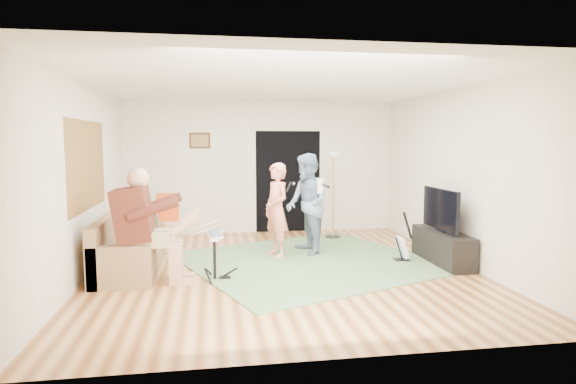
# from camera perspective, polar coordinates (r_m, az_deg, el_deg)

# --- Properties ---
(floor) EXTENTS (6.00, 6.00, 0.00)m
(floor) POSITION_cam_1_polar(r_m,az_deg,el_deg) (7.21, -0.59, -9.13)
(floor) COLOR brown
(floor) RESTS_ON ground
(walls) EXTENTS (5.50, 6.00, 2.70)m
(walls) POSITION_cam_1_polar(r_m,az_deg,el_deg) (6.98, -0.60, 1.63)
(walls) COLOR beige
(walls) RESTS_ON floor
(ceiling) EXTENTS (6.00, 6.00, 0.00)m
(ceiling) POSITION_cam_1_polar(r_m,az_deg,el_deg) (7.01, -0.62, 12.71)
(ceiling) COLOR white
(ceiling) RESTS_ON walls
(window_blinds) EXTENTS (0.00, 2.05, 2.05)m
(window_blinds) POSITION_cam_1_polar(r_m,az_deg,el_deg) (7.30, -22.72, 2.93)
(window_blinds) COLOR olive
(window_blinds) RESTS_ON walls
(doorway) EXTENTS (2.10, 0.00, 2.10)m
(doorway) POSITION_cam_1_polar(r_m,az_deg,el_deg) (10.03, 0.01, 1.25)
(doorway) COLOR black
(doorway) RESTS_ON walls
(picture_frame) EXTENTS (0.42, 0.03, 0.32)m
(picture_frame) POSITION_cam_1_polar(r_m,az_deg,el_deg) (9.88, -10.41, 6.01)
(picture_frame) COLOR #3F2314
(picture_frame) RESTS_ON walls
(area_rug) EXTENTS (4.58, 4.48, 0.02)m
(area_rug) POSITION_cam_1_polar(r_m,az_deg,el_deg) (7.65, 2.65, -8.19)
(area_rug) COLOR #537346
(area_rug) RESTS_ON floor
(sofa) EXTENTS (0.81, 1.96, 0.79)m
(sofa) POSITION_cam_1_polar(r_m,az_deg,el_deg) (7.44, -18.75, -6.88)
(sofa) COLOR olive
(sofa) RESTS_ON floor
(drummer) EXTENTS (1.00, 0.56, 1.54)m
(drummer) POSITION_cam_1_polar(r_m,az_deg,el_deg) (6.68, -16.05, -5.30)
(drummer) COLOR #582418
(drummer) RESTS_ON sofa
(drum_kit) EXTENTS (0.36, 0.65, 0.67)m
(drum_kit) POSITION_cam_1_polar(r_m,az_deg,el_deg) (6.69, -8.69, -7.80)
(drum_kit) COLOR black
(drum_kit) RESTS_ON floor
(singer) EXTENTS (0.54, 0.65, 1.54)m
(singer) POSITION_cam_1_polar(r_m,az_deg,el_deg) (7.84, -1.36, -2.15)
(singer) COLOR #EE8267
(singer) RESTS_ON floor
(microphone) EXTENTS (0.06, 0.06, 0.24)m
(microphone) POSITION_cam_1_polar(r_m,az_deg,el_deg) (7.83, 0.09, 0.63)
(microphone) COLOR black
(microphone) RESTS_ON singer
(guitarist) EXTENTS (0.76, 0.91, 1.69)m
(guitarist) POSITION_cam_1_polar(r_m,az_deg,el_deg) (8.02, 2.26, -1.42)
(guitarist) COLOR slate
(guitarist) RESTS_ON floor
(guitar_held) EXTENTS (0.14, 0.60, 0.26)m
(guitar_held) POSITION_cam_1_polar(r_m,az_deg,el_deg) (8.03, 3.67, 0.77)
(guitar_held) COLOR white
(guitar_held) RESTS_ON guitarist
(guitar_spare) EXTENTS (0.28, 0.25, 0.79)m
(guitar_spare) POSITION_cam_1_polar(r_m,az_deg,el_deg) (7.84, 13.38, -6.36)
(guitar_spare) COLOR black
(guitar_spare) RESTS_ON floor
(torchiere_lamp) EXTENTS (0.30, 0.30, 1.68)m
(torchiere_lamp) POSITION_cam_1_polar(r_m,az_deg,el_deg) (9.38, 5.39, 1.53)
(torchiere_lamp) COLOR black
(torchiere_lamp) RESTS_ON floor
(dining_chair) EXTENTS (0.41, 0.43, 0.96)m
(dining_chair) POSITION_cam_1_polar(r_m,az_deg,el_deg) (8.85, -14.11, -4.21)
(dining_chair) COLOR tan
(dining_chair) RESTS_ON floor
(tv_cabinet) EXTENTS (0.40, 1.40, 0.50)m
(tv_cabinet) POSITION_cam_1_polar(r_m,az_deg,el_deg) (7.88, 17.83, -6.24)
(tv_cabinet) COLOR black
(tv_cabinet) RESTS_ON floor
(television) EXTENTS (0.06, 1.07, 0.63)m
(television) POSITION_cam_1_polar(r_m,az_deg,el_deg) (7.76, 17.64, -1.93)
(television) COLOR black
(television) RESTS_ON tv_cabinet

